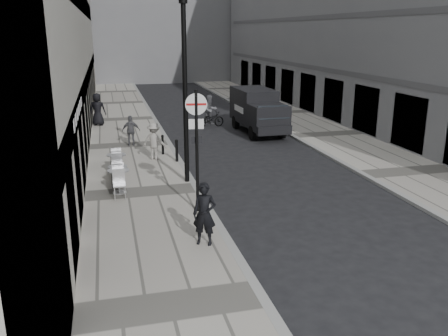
# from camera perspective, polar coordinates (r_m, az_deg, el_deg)

# --- Properties ---
(sidewalk) EXTENTS (4.00, 60.00, 0.12)m
(sidewalk) POSITION_cam_1_polar(r_m,az_deg,el_deg) (24.85, -11.21, 2.65)
(sidewalk) COLOR #A9A498
(sidewalk) RESTS_ON ground
(far_sidewalk) EXTENTS (4.00, 60.00, 0.12)m
(far_sidewalk) POSITION_cam_1_polar(r_m,az_deg,el_deg) (27.60, 12.26, 3.92)
(far_sidewalk) COLOR #A9A498
(far_sidewalk) RESTS_ON ground
(walking_man) EXTENTS (0.75, 0.64, 1.75)m
(walking_man) POSITION_cam_1_polar(r_m,az_deg,el_deg) (12.82, -2.37, -5.55)
(walking_man) COLOR black
(walking_man) RESTS_ON sidewalk
(sign_post) EXTENTS (0.67, 0.14, 3.92)m
(sign_post) POSITION_cam_1_polar(r_m,az_deg,el_deg) (14.74, -3.31, 3.96)
(sign_post) COLOR black
(sign_post) RESTS_ON sidewalk
(lamppost) EXTENTS (0.31, 0.31, 6.93)m
(lamppost) POSITION_cam_1_polar(r_m,az_deg,el_deg) (17.68, -4.73, 10.40)
(lamppost) COLOR black
(lamppost) RESTS_ON sidewalk
(bollard_near) EXTENTS (0.13, 0.13, 0.94)m
(bollard_near) POSITION_cam_1_polar(r_m,az_deg,el_deg) (21.18, -5.71, 2.02)
(bollard_near) COLOR black
(bollard_near) RESTS_ON sidewalk
(bollard_far) EXTENTS (0.12, 0.12, 0.87)m
(bollard_far) POSITION_cam_1_polar(r_m,az_deg,el_deg) (22.52, -7.38, 2.74)
(bollard_far) COLOR black
(bollard_far) RESTS_ON sidewalk
(panel_van) EXTENTS (2.05, 5.31, 2.48)m
(panel_van) POSITION_cam_1_polar(r_m,az_deg,el_deg) (27.73, 4.01, 7.12)
(panel_van) COLOR black
(panel_van) RESTS_ON ground
(cyclist) EXTENTS (1.95, 1.12, 1.99)m
(cyclist) POSITION_cam_1_polar(r_m,az_deg,el_deg) (29.31, -1.68, 6.42)
(cyclist) COLOR black
(cyclist) RESTS_ON ground
(pedestrian_a) EXTENTS (0.92, 0.43, 1.54)m
(pedestrian_a) POSITION_cam_1_polar(r_m,az_deg,el_deg) (24.44, -11.12, 4.43)
(pedestrian_a) COLOR #515256
(pedestrian_a) RESTS_ON sidewalk
(pedestrian_b) EXTENTS (1.26, 1.06, 1.69)m
(pedestrian_b) POSITION_cam_1_polar(r_m,az_deg,el_deg) (21.58, -8.39, 3.22)
(pedestrian_b) COLOR #99948D
(pedestrian_b) RESTS_ON sidewalk
(pedestrian_c) EXTENTS (1.09, 0.84, 1.98)m
(pedestrian_c) POSITION_cam_1_polar(r_m,az_deg,el_deg) (30.29, -14.97, 6.84)
(pedestrian_c) COLOR black
(pedestrian_c) RESTS_ON sidewalk
(cafe_table_near) EXTENTS (0.71, 1.60, 0.91)m
(cafe_table_near) POSITION_cam_1_polar(r_m,az_deg,el_deg) (18.13, -12.62, -0.74)
(cafe_table_near) COLOR silver
(cafe_table_near) RESTS_ON sidewalk
(cafe_table_mid) EXTENTS (0.78, 1.76, 1.00)m
(cafe_table_mid) POSITION_cam_1_polar(r_m,az_deg,el_deg) (17.37, -12.55, -1.33)
(cafe_table_mid) COLOR silver
(cafe_table_mid) RESTS_ON sidewalk
(cafe_table_far) EXTENTS (0.76, 1.72, 0.98)m
(cafe_table_far) POSITION_cam_1_polar(r_m,az_deg,el_deg) (19.64, -12.78, 0.65)
(cafe_table_far) COLOR #BABABD
(cafe_table_far) RESTS_ON sidewalk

